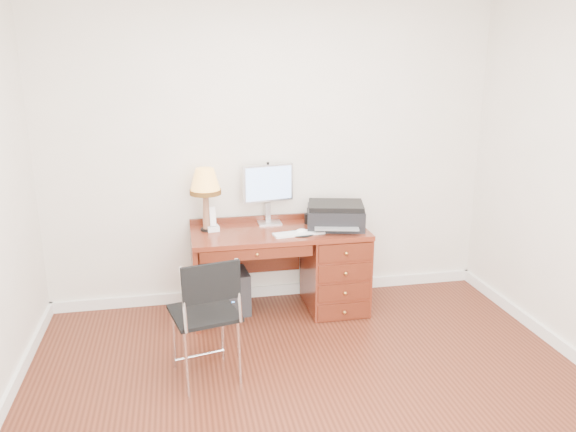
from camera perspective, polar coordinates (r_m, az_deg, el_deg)
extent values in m
plane|color=#3F190E|center=(3.89, 3.09, -18.23)|extent=(4.00, 4.00, 0.00)
plane|color=white|center=(5.01, -1.65, 6.31)|extent=(4.00, 0.00, 4.00)
cube|color=white|center=(5.36, -1.52, -7.55)|extent=(4.00, 0.03, 0.10)
cube|color=maroon|center=(4.81, -0.88, -1.69)|extent=(1.50, 0.65, 0.04)
cube|color=maroon|center=(5.04, 4.75, -5.41)|extent=(0.50, 0.61, 0.71)
cube|color=maroon|center=(4.87, -9.40, -6.39)|extent=(0.04, 0.61, 0.71)
cube|color=#571F11|center=(5.14, -4.11, -3.72)|extent=(0.96, 0.03, 0.39)
cube|color=#571F11|center=(4.51, -3.18, -3.86)|extent=(0.91, 0.03, 0.09)
sphere|color=#BF8C3F|center=(4.75, 5.86, -6.83)|extent=(0.03, 0.03, 0.03)
cube|color=silver|center=(5.00, -1.88, -0.70)|extent=(0.23, 0.18, 0.01)
cube|color=silver|center=(5.02, -1.98, 0.43)|extent=(0.05, 0.04, 0.17)
cube|color=silver|center=(4.93, -1.97, 3.36)|extent=(0.46, 0.13, 0.33)
cube|color=#4C8CF2|center=(4.91, -1.94, 3.31)|extent=(0.42, 0.09, 0.29)
cube|color=white|center=(4.69, 1.10, -1.78)|extent=(0.44, 0.18, 0.02)
cylinder|color=black|center=(4.71, 1.36, -1.78)|extent=(0.22, 0.22, 0.01)
ellipsoid|color=white|center=(4.70, 1.36, -1.53)|extent=(0.10, 0.06, 0.04)
cube|color=black|center=(4.89, 4.85, -0.16)|extent=(0.56, 0.48, 0.17)
cube|color=black|center=(4.86, 4.88, 1.07)|extent=(0.54, 0.45, 0.04)
cylinder|color=black|center=(4.85, -8.22, -1.35)|extent=(0.11, 0.11, 0.02)
cone|color=#8F5B43|center=(4.80, -8.30, 0.58)|extent=(0.07, 0.07, 0.32)
cone|color=#FFB650|center=(4.74, -8.43, 3.61)|extent=(0.26, 0.26, 0.20)
cylinder|color=#593814|center=(4.76, -8.38, 2.44)|extent=(0.26, 0.26, 0.04)
cube|color=white|center=(4.83, -7.63, -1.24)|extent=(0.11, 0.11, 0.04)
cube|color=white|center=(4.80, -7.68, -0.06)|extent=(0.06, 0.07, 0.17)
cylinder|color=black|center=(4.99, 2.07, -0.27)|extent=(0.07, 0.07, 0.09)
cube|color=black|center=(3.95, -8.50, -9.72)|extent=(0.52, 0.52, 0.03)
cube|color=black|center=(3.64, -8.52, -6.81)|extent=(0.38, 0.11, 0.26)
cylinder|color=silver|center=(4.22, -11.04, -11.77)|extent=(0.02, 0.02, 0.49)
cylinder|color=silver|center=(4.23, -5.98, -11.47)|extent=(0.02, 0.02, 0.49)
cylinder|color=silver|center=(3.90, -10.98, -14.24)|extent=(0.02, 0.02, 0.49)
cylinder|color=silver|center=(3.91, -5.45, -13.90)|extent=(0.02, 0.02, 0.49)
cylinder|color=silver|center=(3.68, -11.35, -8.21)|extent=(0.02, 0.02, 0.43)
cylinder|color=silver|center=(3.69, -5.60, -7.87)|extent=(0.02, 0.02, 0.43)
cube|color=black|center=(5.01, -5.95, -7.67)|extent=(0.35, 0.35, 0.38)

